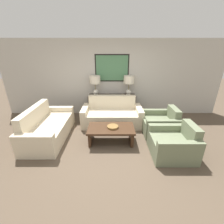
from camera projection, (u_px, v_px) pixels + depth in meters
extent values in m
plane|color=brown|center=(112.00, 150.00, 3.69)|extent=(20.00, 20.00, 0.00)
cube|color=beige|center=(112.00, 79.00, 5.40)|extent=(7.87, 0.10, 2.65)
cube|color=black|center=(112.00, 68.00, 5.21)|extent=(1.18, 0.01, 0.92)
cube|color=#4C7F56|center=(112.00, 68.00, 5.20)|extent=(1.10, 0.02, 0.84)
cube|color=#332319|center=(112.00, 106.00, 5.50)|extent=(1.67, 0.40, 0.79)
cylinder|color=silver|center=(96.00, 95.00, 5.35)|extent=(0.15, 0.15, 0.02)
sphere|color=silver|center=(96.00, 92.00, 5.31)|extent=(0.18, 0.18, 0.18)
cylinder|color=#8C7A51|center=(96.00, 86.00, 5.23)|extent=(0.02, 0.02, 0.22)
cylinder|color=beige|center=(95.00, 80.00, 5.14)|extent=(0.37, 0.37, 0.26)
cylinder|color=silver|center=(129.00, 95.00, 5.34)|extent=(0.15, 0.15, 0.02)
sphere|color=silver|center=(129.00, 92.00, 5.30)|extent=(0.18, 0.18, 0.18)
cylinder|color=#8C7A51|center=(129.00, 86.00, 5.23)|extent=(0.02, 0.02, 0.22)
cylinder|color=beige|center=(129.00, 80.00, 5.14)|extent=(0.37, 0.37, 0.26)
cube|color=beige|center=(112.00, 119.00, 4.83)|extent=(1.56, 0.72, 0.44)
cube|color=beige|center=(112.00, 108.00, 5.16)|extent=(1.56, 0.18, 0.88)
cube|color=beige|center=(86.00, 116.00, 4.89)|extent=(0.18, 0.90, 0.59)
cube|color=beige|center=(139.00, 116.00, 4.88)|extent=(0.18, 0.90, 0.59)
cube|color=beige|center=(54.00, 130.00, 4.18)|extent=(0.72, 1.56, 0.44)
cube|color=beige|center=(36.00, 123.00, 4.09)|extent=(0.18, 1.56, 0.88)
cube|color=beige|center=(35.00, 146.00, 3.34)|extent=(0.90, 0.18, 0.59)
cube|color=beige|center=(60.00, 115.00, 4.95)|extent=(0.90, 0.18, 0.59)
cube|color=#3D2616|center=(111.00, 128.00, 3.88)|extent=(1.20, 0.66, 0.05)
cube|color=#3D2616|center=(91.00, 136.00, 3.96)|extent=(0.07, 0.53, 0.38)
cube|color=#3D2616|center=(131.00, 136.00, 3.96)|extent=(0.07, 0.53, 0.38)
cylinder|color=olive|center=(113.00, 127.00, 3.85)|extent=(0.29, 0.29, 0.05)
cube|color=#707A5B|center=(156.00, 126.00, 4.41)|extent=(0.76, 0.62, 0.42)
cube|color=#707A5B|center=(173.00, 121.00, 4.35)|extent=(0.18, 0.62, 0.78)
cube|color=#707A5B|center=(156.00, 118.00, 4.74)|extent=(0.94, 0.14, 0.58)
cube|color=#707A5B|center=(164.00, 130.00, 4.03)|extent=(0.94, 0.14, 0.58)
cube|color=#707A5B|center=(168.00, 146.00, 3.48)|extent=(0.76, 0.62, 0.42)
cube|color=#707A5B|center=(190.00, 140.00, 3.41)|extent=(0.18, 0.62, 0.78)
cube|color=#707A5B|center=(167.00, 135.00, 3.80)|extent=(0.94, 0.14, 0.58)
cube|color=#707A5B|center=(179.00, 154.00, 3.10)|extent=(0.94, 0.14, 0.58)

